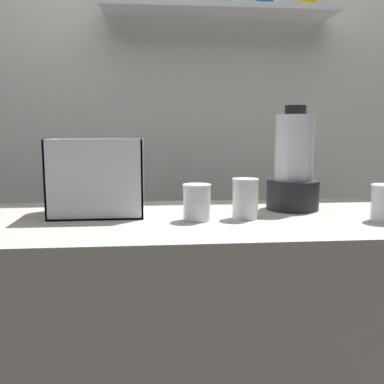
# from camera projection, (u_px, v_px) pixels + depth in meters

# --- Properties ---
(counter) EXTENTS (1.40, 0.64, 0.90)m
(counter) POSITION_uv_depth(u_px,v_px,m) (192.00, 352.00, 1.42)
(counter) COLOR #9E998E
(counter) RESTS_ON ground_plane
(back_wall_unit) EXTENTS (2.60, 0.24, 2.50)m
(back_wall_unit) POSITION_uv_depth(u_px,v_px,m) (178.00, 109.00, 2.06)
(back_wall_unit) COLOR silver
(back_wall_unit) RESTS_ON ground_plane
(carrot_display_bin) EXTENTS (0.29, 0.21, 0.24)m
(carrot_display_bin) POSITION_uv_depth(u_px,v_px,m) (96.00, 191.00, 1.40)
(carrot_display_bin) COLOR white
(carrot_display_bin) RESTS_ON counter
(blender_pitcher) EXTENTS (0.18, 0.18, 0.35)m
(blender_pitcher) POSITION_uv_depth(u_px,v_px,m) (293.00, 169.00, 1.48)
(blender_pitcher) COLOR black
(blender_pitcher) RESTS_ON counter
(juice_cup_orange_far_left) EXTENTS (0.09, 0.09, 0.11)m
(juice_cup_orange_far_left) POSITION_uv_depth(u_px,v_px,m) (197.00, 204.00, 1.31)
(juice_cup_orange_far_left) COLOR white
(juice_cup_orange_far_left) RESTS_ON counter
(juice_cup_orange_left) EXTENTS (0.08, 0.08, 0.12)m
(juice_cup_orange_left) POSITION_uv_depth(u_px,v_px,m) (245.00, 200.00, 1.34)
(juice_cup_orange_left) COLOR white
(juice_cup_orange_left) RESTS_ON counter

